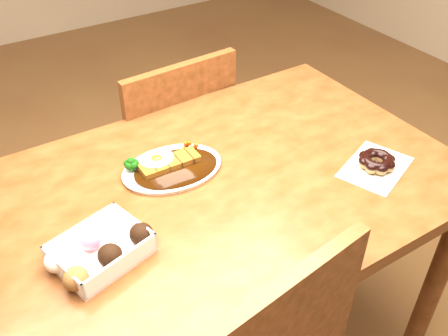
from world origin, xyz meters
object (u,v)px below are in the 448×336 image
donut_box (99,250)px  pon_de_ring (377,162)px  table (224,209)px  katsu_curry_plate (170,166)px  chair_far (168,151)px

donut_box → pon_de_ring: size_ratio=0.98×
table → donut_box: 0.39m
katsu_curry_plate → donut_box: donut_box is taller
donut_box → pon_de_ring: donut_box is taller
table → donut_box: (-0.36, -0.08, 0.13)m
katsu_curry_plate → chair_far: bearing=65.9°
table → donut_box: size_ratio=5.26×
katsu_curry_plate → table: bearing=-48.8°
chair_far → katsu_curry_plate: (-0.19, -0.43, 0.28)m
katsu_curry_plate → donut_box: size_ratio=1.20×
table → katsu_curry_plate: bearing=131.2°
katsu_curry_plate → donut_box: (-0.26, -0.19, 0.01)m
katsu_curry_plate → pon_de_ring: bearing=-31.2°
table → katsu_curry_plate: 0.18m
katsu_curry_plate → pon_de_ring: size_ratio=1.18×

